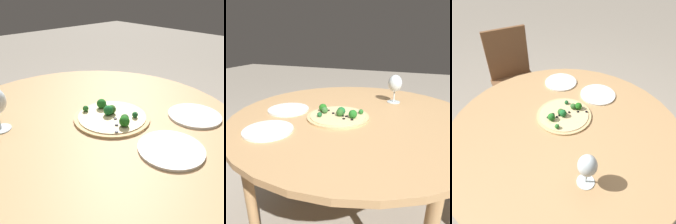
% 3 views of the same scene
% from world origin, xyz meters
% --- Properties ---
extents(dining_table, '(1.29, 1.29, 0.70)m').
position_xyz_m(dining_table, '(0.00, 0.00, 0.64)').
color(dining_table, tan).
rests_on(dining_table, ground_plane).
extents(pizza, '(0.32, 0.32, 0.06)m').
position_xyz_m(pizza, '(-0.08, 0.07, 0.71)').
color(pizza, tan).
rests_on(pizza, dining_table).
extents(plate_near, '(0.23, 0.23, 0.01)m').
position_xyz_m(plate_near, '(-0.07, 0.37, 0.71)').
color(plate_near, white).
rests_on(plate_near, dining_table).
extents(plate_far, '(0.22, 0.22, 0.01)m').
position_xyz_m(plate_far, '(-0.35, 0.29, 0.71)').
color(plate_far, white).
rests_on(plate_far, dining_table).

